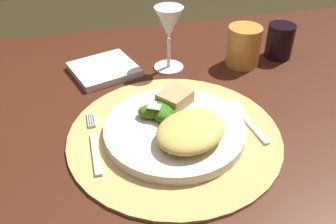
{
  "coord_description": "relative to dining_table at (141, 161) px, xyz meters",
  "views": [
    {
      "loc": [
        -0.08,
        -0.56,
        1.17
      ],
      "look_at": [
        0.06,
        -0.0,
        0.75
      ],
      "focal_mm": 39.67,
      "sensor_mm": 36.0,
      "label": 1
    }
  ],
  "objects": [
    {
      "name": "napkin",
      "position": [
        -0.05,
        0.21,
        0.11
      ],
      "size": [
        0.17,
        0.17,
        0.02
      ],
      "primitive_type": "cube",
      "rotation": [
        0.0,
        0.0,
        0.32
      ],
      "color": "white",
      "rests_on": "dining_table"
    },
    {
      "name": "salad_greens",
      "position": [
        0.04,
        -0.02,
        0.13
      ],
      "size": [
        0.09,
        0.1,
        0.03
      ],
      "color": "#357612",
      "rests_on": "dinner_plate"
    },
    {
      "name": "amber_tumbler",
      "position": [
        0.28,
        0.17,
        0.15
      ],
      "size": [
        0.08,
        0.08,
        0.09
      ],
      "primitive_type": "cylinder",
      "color": "gold",
      "rests_on": "dining_table"
    },
    {
      "name": "dark_tumbler",
      "position": [
        0.38,
        0.19,
        0.14
      ],
      "size": [
        0.07,
        0.07,
        0.08
      ],
      "primitive_type": "cylinder",
      "color": "black",
      "rests_on": "dining_table"
    },
    {
      "name": "pasta_serving",
      "position": [
        0.07,
        -0.1,
        0.14
      ],
      "size": [
        0.17,
        0.16,
        0.04
      ],
      "primitive_type": "ellipsoid",
      "rotation": [
        0.0,
        0.0,
        3.73
      ],
      "color": "#DBC258",
      "rests_on": "dinner_plate"
    },
    {
      "name": "spoon",
      "position": [
        0.2,
        -0.03,
        0.11
      ],
      "size": [
        0.03,
        0.14,
        0.01
      ],
      "color": "silver",
      "rests_on": "placemat"
    },
    {
      "name": "dinner_plate",
      "position": [
        0.06,
        -0.05,
        0.12
      ],
      "size": [
        0.25,
        0.25,
        0.02
      ],
      "primitive_type": "cylinder",
      "color": "silver",
      "rests_on": "placemat"
    },
    {
      "name": "fork",
      "position": [
        -0.09,
        -0.05,
        0.11
      ],
      "size": [
        0.01,
        0.17,
        0.0
      ],
      "color": "silver",
      "rests_on": "placemat"
    },
    {
      "name": "placemat",
      "position": [
        0.06,
        -0.05,
        0.1
      ],
      "size": [
        0.39,
        0.39,
        0.01
      ],
      "primitive_type": "cylinder",
      "color": "tan",
      "rests_on": "dining_table"
    },
    {
      "name": "dining_table",
      "position": [
        0.0,
        0.0,
        0.0
      ],
      "size": [
        1.46,
        0.91,
        0.73
      ],
      "color": "#441F11",
      "rests_on": "ground"
    },
    {
      "name": "wine_glass",
      "position": [
        0.11,
        0.19,
        0.2
      ],
      "size": [
        0.07,
        0.07,
        0.15
      ],
      "color": "silver",
      "rests_on": "dining_table"
    },
    {
      "name": "bread_piece",
      "position": [
        0.07,
        0.01,
        0.14
      ],
      "size": [
        0.08,
        0.08,
        0.03
      ],
      "primitive_type": "cube",
      "rotation": [
        0.0,
        0.0,
        3.8
      ],
      "color": "tan",
      "rests_on": "dinner_plate"
    }
  ]
}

